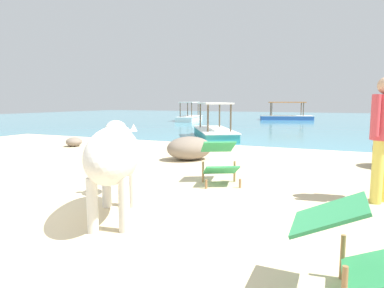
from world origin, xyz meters
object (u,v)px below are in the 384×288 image
(deck_chair_near, at_px, (353,244))
(boat_teal, at_px, (214,130))
(boat_blue, at_px, (286,116))
(cow, at_px, (114,154))
(deck_chair_far, at_px, (219,159))
(boat_white, at_px, (190,117))
(person_standing, at_px, (384,130))

(deck_chair_near, height_order, boat_teal, boat_teal)
(boat_blue, bearing_deg, deck_chair_near, 82.28)
(cow, distance_m, boat_blue, 22.07)
(boat_teal, bearing_deg, cow, -16.36)
(deck_chair_far, bearing_deg, boat_teal, 172.19)
(boat_white, bearing_deg, deck_chair_near, 15.63)
(deck_chair_far, height_order, person_standing, person_standing)
(boat_teal, relative_size, boat_white, 0.98)
(deck_chair_near, relative_size, boat_teal, 0.21)
(person_standing, bearing_deg, boat_white, 153.26)
(boat_blue, relative_size, boat_white, 1.00)
(cow, distance_m, person_standing, 3.38)
(deck_chair_near, xyz_separation_m, person_standing, (0.35, 2.59, 0.56))
(deck_chair_far, distance_m, person_standing, 2.35)
(person_standing, distance_m, boat_blue, 20.61)
(deck_chair_near, distance_m, boat_blue, 23.08)
(person_standing, xyz_separation_m, boat_blue, (-4.39, 20.13, -0.70))
(cow, relative_size, boat_blue, 0.49)
(boat_blue, height_order, boat_white, same)
(person_standing, height_order, boat_white, person_standing)
(deck_chair_far, bearing_deg, cow, -43.63)
(cow, distance_m, deck_chair_near, 2.57)
(person_standing, bearing_deg, cow, -114.89)
(cow, xyz_separation_m, deck_chair_far, (0.53, 2.04, -0.33))
(deck_chair_far, bearing_deg, person_standing, 56.98)
(deck_chair_far, bearing_deg, boat_blue, 156.91)
(cow, height_order, deck_chair_near, cow)
(deck_chair_far, height_order, boat_teal, boat_teal)
(deck_chair_near, distance_m, boat_teal, 10.39)
(deck_chair_near, distance_m, person_standing, 2.68)
(deck_chair_far, bearing_deg, deck_chair_near, 5.80)
(boat_white, bearing_deg, deck_chair_far, 14.28)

